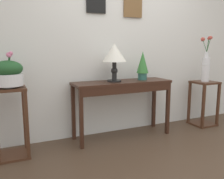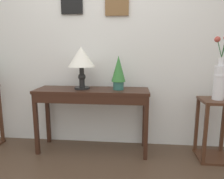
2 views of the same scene
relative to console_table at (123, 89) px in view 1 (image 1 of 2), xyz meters
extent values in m
cube|color=#4C3828|center=(0.10, -1.21, -0.68)|extent=(12.00, 12.00, 0.01)
cube|color=silver|center=(0.10, 0.32, 0.72)|extent=(9.00, 0.10, 2.80)
cube|color=black|center=(-0.28, 0.26, 1.13)|extent=(0.27, 0.02, 0.24)
cube|color=slate|center=(-0.28, 0.25, 1.13)|extent=(0.22, 0.01, 0.19)
cube|color=brown|center=(0.28, 0.26, 1.15)|extent=(0.29, 0.02, 0.33)
cube|color=#BC525D|center=(0.28, 0.25, 1.15)|extent=(0.23, 0.01, 0.26)
cube|color=#381E14|center=(0.00, 0.02, 0.09)|extent=(1.36, 0.41, 0.03)
cube|color=#381E14|center=(0.00, -0.16, 0.02)|extent=(1.29, 0.03, 0.10)
cube|color=#381E14|center=(-0.65, -0.15, -0.30)|extent=(0.04, 0.04, 0.75)
cube|color=#381E14|center=(0.65, -0.15, -0.30)|extent=(0.04, 0.04, 0.75)
cube|color=#381E14|center=(-0.65, 0.20, -0.30)|extent=(0.04, 0.04, 0.75)
cube|color=#381E14|center=(0.65, 0.20, -0.30)|extent=(0.04, 0.04, 0.75)
cylinder|color=black|center=(-0.12, 0.02, 0.12)|extent=(0.18, 0.18, 0.02)
cylinder|color=black|center=(-0.12, 0.02, 0.19)|extent=(0.06, 0.06, 0.12)
sphere|color=black|center=(-0.12, 0.02, 0.25)|extent=(0.09, 0.09, 0.09)
cylinder|color=black|center=(-0.12, 0.02, 0.31)|extent=(0.06, 0.06, 0.12)
cone|color=white|center=(-0.12, 0.02, 0.49)|extent=(0.32, 0.32, 0.24)
cylinder|color=#2D665B|center=(0.32, 0.03, 0.16)|extent=(0.13, 0.13, 0.10)
cone|color=#387A38|center=(0.32, 0.03, 0.36)|extent=(0.17, 0.17, 0.30)
cube|color=#472819|center=(-1.43, -0.03, 0.11)|extent=(0.35, 0.35, 0.03)
cube|color=#472819|center=(-1.43, -0.03, -0.66)|extent=(0.35, 0.35, 0.03)
cube|color=#472819|center=(-1.27, -0.18, -0.28)|extent=(0.04, 0.04, 0.75)
cube|color=#472819|center=(-1.27, 0.12, -0.28)|extent=(0.04, 0.04, 0.75)
cylinder|color=silver|center=(-1.43, -0.03, 0.14)|extent=(0.14, 0.14, 0.02)
cylinder|color=silver|center=(-1.43, -0.03, 0.21)|extent=(0.32, 0.32, 0.13)
ellipsoid|color=#235128|center=(-1.43, -0.03, 0.33)|extent=(0.32, 0.32, 0.18)
cylinder|color=#235128|center=(-1.41, -0.04, 0.38)|extent=(0.04, 0.02, 0.20)
sphere|color=pink|center=(-1.40, -0.04, 0.47)|extent=(0.04, 0.04, 0.04)
cylinder|color=#235128|center=(-1.42, -0.02, 0.38)|extent=(0.04, 0.04, 0.20)
sphere|color=pink|center=(-1.40, 0.00, 0.48)|extent=(0.06, 0.06, 0.06)
cylinder|color=#235128|center=(-1.41, -0.03, 0.39)|extent=(0.05, 0.02, 0.22)
sphere|color=pink|center=(-1.38, -0.04, 0.50)|extent=(0.04, 0.04, 0.04)
cube|color=#472819|center=(1.43, -0.05, 0.02)|extent=(0.35, 0.35, 0.03)
cube|color=#472819|center=(1.43, -0.05, -0.66)|extent=(0.35, 0.35, 0.03)
cube|color=#472819|center=(1.27, -0.20, -0.32)|extent=(0.04, 0.04, 0.65)
cube|color=#472819|center=(1.58, -0.20, -0.32)|extent=(0.04, 0.04, 0.65)
cube|color=#472819|center=(1.27, 0.11, -0.32)|extent=(0.04, 0.04, 0.65)
cube|color=#472819|center=(1.58, 0.11, -0.32)|extent=(0.04, 0.04, 0.65)
cylinder|color=silver|center=(1.43, -0.05, 0.22)|extent=(0.12, 0.12, 0.37)
sphere|color=silver|center=(1.43, -0.05, 0.30)|extent=(0.13, 0.13, 0.13)
cylinder|color=silver|center=(1.43, -0.05, 0.45)|extent=(0.05, 0.05, 0.09)
cylinder|color=#235128|center=(1.44, -0.05, 0.60)|extent=(0.03, 0.01, 0.20)
sphere|color=#B7473D|center=(1.45, -0.05, 0.70)|extent=(0.04, 0.04, 0.04)
cylinder|color=#235128|center=(1.41, -0.02, 0.59)|extent=(0.05, 0.07, 0.19)
sphere|color=#B7473D|center=(1.39, 0.01, 0.68)|extent=(0.06, 0.06, 0.06)
cylinder|color=#235128|center=(1.44, -0.05, 0.60)|extent=(0.03, 0.02, 0.22)
sphere|color=#B7473D|center=(1.45, -0.06, 0.71)|extent=(0.04, 0.04, 0.04)
cylinder|color=#235128|center=(1.45, -0.06, 0.60)|extent=(0.05, 0.04, 0.21)
sphere|color=#B7473D|center=(1.46, -0.08, 0.71)|extent=(0.05, 0.05, 0.05)
camera|label=1|loc=(-1.50, -2.90, 0.56)|focal=39.12mm
camera|label=2|loc=(0.48, -2.41, 0.56)|focal=33.44mm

